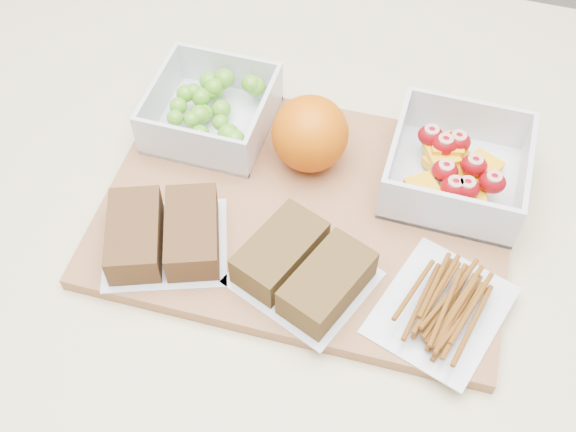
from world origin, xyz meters
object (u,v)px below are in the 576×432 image
at_px(cutting_board, 307,212).
at_px(pretzel_bag, 443,303).
at_px(sandwich_bag_center, 303,268).
at_px(orange, 310,134).
at_px(sandwich_bag_left, 164,234).
at_px(fruit_container, 456,169).
at_px(grape_container, 213,109).

xyz_separation_m(cutting_board, pretzel_bag, (0.15, -0.08, 0.02)).
distance_m(cutting_board, sandwich_bag_center, 0.09).
xyz_separation_m(orange, pretzel_bag, (0.17, -0.15, -0.03)).
bearing_deg(pretzel_bag, sandwich_bag_left, -179.15).
bearing_deg(sandwich_bag_center, orange, 103.47).
height_order(fruit_container, sandwich_bag_left, fruit_container).
bearing_deg(orange, pretzel_bag, -40.67).
distance_m(sandwich_bag_left, sandwich_bag_center, 0.14).
bearing_deg(sandwich_bag_left, pretzel_bag, 0.85).
bearing_deg(fruit_container, orange, -175.68).
bearing_deg(sandwich_bag_left, orange, 54.48).
bearing_deg(sandwich_bag_left, cutting_board, 35.13).
bearing_deg(sandwich_bag_center, cutting_board, 103.45).
xyz_separation_m(cutting_board, sandwich_bag_center, (0.02, -0.09, 0.03)).
relative_size(fruit_container, pretzel_bag, 0.90).
relative_size(grape_container, pretzel_bag, 0.83).
height_order(cutting_board, sandwich_bag_left, sandwich_bag_left).
height_order(grape_container, orange, orange).
bearing_deg(grape_container, cutting_board, -32.67).
bearing_deg(fruit_container, sandwich_bag_left, -148.38).
distance_m(grape_container, pretzel_bag, 0.33).
relative_size(orange, sandwich_bag_center, 0.54).
distance_m(grape_container, fruit_container, 0.27).
height_order(cutting_board, sandwich_bag_center, sandwich_bag_center).
bearing_deg(sandwich_bag_left, grape_container, 93.44).
height_order(fruit_container, pretzel_bag, fruit_container).
relative_size(fruit_container, sandwich_bag_left, 0.92).
relative_size(sandwich_bag_left, sandwich_bag_center, 0.99).
xyz_separation_m(orange, sandwich_bag_center, (0.04, -0.15, -0.02)).
bearing_deg(grape_container, sandwich_bag_left, -86.56).
xyz_separation_m(cutting_board, fruit_container, (0.14, 0.08, 0.03)).
bearing_deg(pretzel_bag, fruit_container, 95.10).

